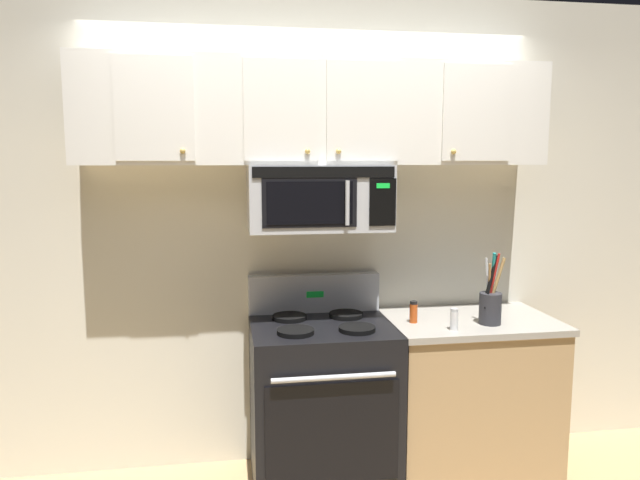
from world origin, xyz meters
TOP-DOWN VIEW (x-y plane):
  - back_wall at (0.00, 0.79)m, footprint 5.20×0.10m
  - stove_range at (0.00, 0.42)m, footprint 0.76×0.69m
  - over_range_microwave at (-0.00, 0.54)m, footprint 0.76×0.43m
  - upper_cabinets at (-0.00, 0.57)m, footprint 2.50×0.36m
  - counter_segment at (0.84, 0.43)m, footprint 0.93×0.65m
  - utensil_crock_charcoal at (0.90, 0.30)m, footprint 0.13×0.12m
  - salt_shaker at (0.66, 0.22)m, footprint 0.04×0.04m
  - spice_jar at (0.50, 0.39)m, footprint 0.04×0.04m

SIDE VIEW (x-z plane):
  - counter_segment at x=0.84m, z-range 0.00..0.90m
  - stove_range at x=0.00m, z-range -0.09..1.03m
  - salt_shaker at x=0.66m, z-range 0.90..1.01m
  - spice_jar at x=0.50m, z-range 0.90..1.02m
  - utensil_crock_charcoal at x=0.90m, z-range 0.81..1.20m
  - back_wall at x=0.00m, z-range 0.00..2.70m
  - over_range_microwave at x=0.00m, z-range 1.40..1.75m
  - upper_cabinets at x=0.00m, z-range 1.75..2.30m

